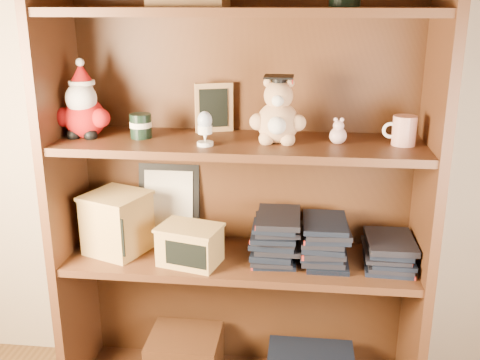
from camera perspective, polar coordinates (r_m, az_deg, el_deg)
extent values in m
cube|color=tan|center=(1.90, 2.88, 14.20)|extent=(3.00, 0.04, 2.50)
cube|color=#4D2A16|center=(1.95, -17.30, 0.05)|extent=(0.03, 0.35, 1.60)
cube|color=#4D2A16|center=(1.83, 18.50, -1.25)|extent=(0.03, 0.35, 1.60)
cube|color=#482713|center=(1.96, 0.56, 0.91)|extent=(1.20, 0.02, 1.60)
cube|color=#4D2A16|center=(1.71, 0.00, 16.75)|extent=(1.14, 0.33, 0.02)
cube|color=#482713|center=(2.13, -5.60, -17.46)|extent=(0.25, 0.22, 0.18)
cube|color=#4D2A16|center=(1.90, 0.00, -8.13)|extent=(1.14, 0.33, 0.02)
cube|color=#4D2A16|center=(1.76, 0.00, 3.64)|extent=(1.14, 0.33, 0.02)
sphere|color=#A50F0F|center=(1.87, -15.49, 6.10)|extent=(0.13, 0.13, 0.13)
sphere|color=#A50F0F|center=(1.87, -17.47, 6.11)|extent=(0.06, 0.06, 0.06)
sphere|color=#A50F0F|center=(1.83, -14.00, 6.13)|extent=(0.06, 0.06, 0.06)
sphere|color=black|center=(1.86, -16.53, 4.47)|extent=(0.04, 0.04, 0.04)
sphere|color=black|center=(1.84, -14.95, 4.46)|extent=(0.04, 0.04, 0.04)
sphere|color=white|center=(1.84, -15.85, 7.99)|extent=(0.10, 0.10, 0.10)
sphere|color=#D8B293|center=(1.85, -15.72, 8.74)|extent=(0.07, 0.07, 0.07)
cone|color=#A50F0F|center=(1.85, -15.86, 10.41)|extent=(0.08, 0.08, 0.07)
sphere|color=white|center=(1.84, -15.95, 11.42)|extent=(0.03, 0.03, 0.03)
cylinder|color=white|center=(1.85, -15.78, 9.51)|extent=(0.08, 0.08, 0.01)
cylinder|color=black|center=(1.81, -10.04, 5.43)|extent=(0.07, 0.07, 0.08)
cylinder|color=beige|center=(1.81, -10.05, 5.58)|extent=(0.07, 0.07, 0.02)
cube|color=#9E7547|center=(1.87, -2.65, 7.36)|extent=(0.12, 0.06, 0.16)
cube|color=black|center=(1.86, -2.70, 7.31)|extent=(0.09, 0.04, 0.13)
cube|color=#9E7547|center=(1.91, -2.49, 5.52)|extent=(0.07, 0.07, 0.01)
cylinder|color=white|center=(1.70, -3.55, 3.71)|extent=(0.05, 0.05, 0.01)
cone|color=white|center=(1.69, -3.57, 4.43)|extent=(0.02, 0.02, 0.03)
cylinder|color=white|center=(1.69, -3.58, 5.15)|extent=(0.04, 0.04, 0.02)
ellipsoid|color=#AEBCD4|center=(1.68, -3.60, 6.07)|extent=(0.04, 0.04, 0.05)
sphere|color=tan|center=(1.74, 3.87, 5.85)|extent=(0.13, 0.13, 0.13)
sphere|color=white|center=(1.68, 3.77, 5.55)|extent=(0.06, 0.06, 0.06)
sphere|color=tan|center=(1.72, 1.83, 5.93)|extent=(0.05, 0.05, 0.05)
sphere|color=tan|center=(1.72, 5.86, 5.81)|extent=(0.05, 0.05, 0.05)
sphere|color=tan|center=(1.71, 2.69, 4.20)|extent=(0.05, 0.05, 0.05)
sphere|color=tan|center=(1.71, 4.87, 4.13)|extent=(0.05, 0.05, 0.05)
sphere|color=tan|center=(1.72, 3.93, 8.57)|extent=(0.09, 0.09, 0.09)
sphere|color=white|center=(1.69, 3.86, 8.05)|extent=(0.04, 0.04, 0.04)
sphere|color=tan|center=(1.73, 2.88, 9.86)|extent=(0.03, 0.03, 0.03)
sphere|color=tan|center=(1.72, 5.06, 9.80)|extent=(0.03, 0.03, 0.03)
cylinder|color=black|center=(1.71, 3.96, 10.10)|extent=(0.04, 0.04, 0.02)
cube|color=black|center=(1.71, 3.97, 10.43)|extent=(0.09, 0.09, 0.01)
cylinder|color=#A50F0F|center=(1.69, 5.36, 9.97)|extent=(0.00, 0.04, 0.03)
sphere|color=#CEA49F|center=(1.75, 9.93, 4.45)|extent=(0.05, 0.05, 0.05)
sphere|color=#CEA49F|center=(1.74, 9.98, 5.45)|extent=(0.03, 0.03, 0.03)
sphere|color=#CEA49F|center=(1.73, 9.70, 6.07)|extent=(0.01, 0.01, 0.01)
sphere|color=#CEA49F|center=(1.74, 10.33, 6.05)|extent=(0.01, 0.01, 0.01)
cylinder|color=silver|center=(1.76, 16.34, 4.84)|extent=(0.07, 0.07, 0.09)
torus|color=white|center=(1.76, 15.04, 4.90)|extent=(0.05, 0.01, 0.05)
cube|color=black|center=(2.02, -7.19, -2.16)|extent=(0.22, 0.05, 0.27)
cube|color=beige|center=(2.01, -7.26, -2.26)|extent=(0.17, 0.04, 0.23)
cube|color=tan|center=(1.94, -12.35, -4.37)|extent=(0.23, 0.23, 0.20)
cube|color=black|center=(1.86, -13.23, -5.41)|extent=(0.12, 0.05, 0.13)
cube|color=tan|center=(1.91, -12.55, -1.57)|extent=(0.24, 0.24, 0.01)
cube|color=tan|center=(1.83, -5.10, -6.68)|extent=(0.21, 0.17, 0.12)
cube|color=black|center=(1.77, -5.54, -7.58)|extent=(0.14, 0.04, 0.08)
cube|color=tan|center=(1.81, -5.15, -4.85)|extent=(0.22, 0.18, 0.01)
cube|color=black|center=(1.88, 3.65, -7.74)|extent=(0.14, 0.20, 0.02)
cube|color=black|center=(1.88, 3.66, -7.30)|extent=(0.14, 0.20, 0.02)
cube|color=black|center=(1.87, 3.67, -6.86)|extent=(0.14, 0.20, 0.02)
cube|color=black|center=(1.86, 3.68, -6.41)|extent=(0.14, 0.20, 0.02)
cube|color=black|center=(1.86, 3.69, -5.96)|extent=(0.14, 0.20, 0.02)
cube|color=black|center=(1.85, 3.70, -5.51)|extent=(0.14, 0.20, 0.02)
cube|color=black|center=(1.84, 3.71, -5.05)|extent=(0.14, 0.20, 0.02)
cube|color=black|center=(1.84, 3.72, -4.59)|extent=(0.14, 0.20, 0.02)
cube|color=black|center=(1.83, 3.73, -4.13)|extent=(0.14, 0.20, 0.02)
cube|color=black|center=(1.83, 3.74, -3.66)|extent=(0.14, 0.20, 0.02)
cube|color=black|center=(1.88, 8.54, -7.91)|extent=(0.14, 0.20, 0.02)
cube|color=black|center=(1.88, 8.57, -7.47)|extent=(0.14, 0.20, 0.02)
cube|color=black|center=(1.87, 8.59, -7.03)|extent=(0.14, 0.20, 0.02)
cube|color=black|center=(1.86, 8.61, -6.58)|extent=(0.14, 0.20, 0.02)
cube|color=black|center=(1.86, 8.64, -6.13)|extent=(0.14, 0.20, 0.02)
cube|color=black|center=(1.85, 8.66, -5.68)|extent=(0.14, 0.20, 0.02)
cube|color=black|center=(1.84, 8.68, -5.23)|extent=(0.14, 0.20, 0.02)
cube|color=black|center=(1.84, 8.70, -4.77)|extent=(0.14, 0.20, 0.02)
cube|color=black|center=(1.83, 8.73, -4.30)|extent=(0.14, 0.20, 0.02)
cube|color=black|center=(1.90, 14.78, -8.05)|extent=(0.14, 0.20, 0.02)
cube|color=black|center=(1.90, 14.82, -7.62)|extent=(0.14, 0.20, 0.02)
cube|color=black|center=(1.89, 14.86, -7.18)|extent=(0.14, 0.20, 0.02)
cube|color=black|center=(1.88, 14.89, -6.74)|extent=(0.14, 0.20, 0.02)
cube|color=black|center=(1.88, 14.93, -6.29)|extent=(0.14, 0.20, 0.02)
cube|color=black|center=(1.87, 14.97, -5.84)|extent=(0.14, 0.20, 0.02)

